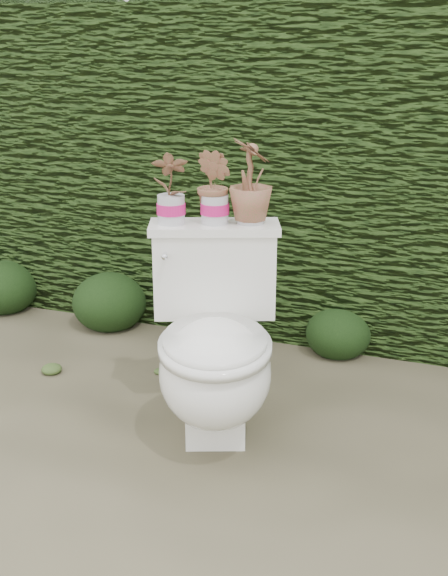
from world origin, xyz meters
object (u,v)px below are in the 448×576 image
(potted_plant_center, at_px, (215,188))
(potted_plant_right, at_px, (251,183))
(toilet, at_px, (215,349))
(potted_plant_left, at_px, (171,189))

(potted_plant_center, distance_m, potted_plant_right, 0.14)
(potted_plant_center, bearing_deg, toilet, -34.55)
(potted_plant_center, bearing_deg, potted_plant_left, -124.05)
(toilet, height_order, potted_plant_right, potted_plant_right)
(potted_plant_center, bearing_deg, potted_plant_right, 55.95)
(toilet, height_order, potted_plant_left, potted_plant_left)
(potted_plant_left, relative_size, potted_plant_right, 0.86)
(potted_plant_left, bearing_deg, potted_plant_right, -175.14)
(potted_plant_right, bearing_deg, toilet, 127.02)
(toilet, xyz_separation_m, potted_plant_center, (-0.08, 0.22, 0.56))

